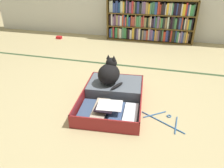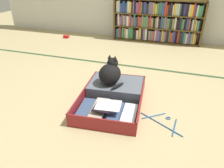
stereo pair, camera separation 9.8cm
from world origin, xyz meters
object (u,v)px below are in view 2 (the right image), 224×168
Objects in this scene: open_suitcase at (113,94)px; small_red_pouch at (66,37)px; black_cat at (111,73)px; bookshelf at (156,22)px; clothes_hanger at (163,122)px.

small_red_pouch is (-1.56, 1.83, -0.03)m from open_suitcase.
bookshelf is at bearing 84.97° from black_cat.
small_red_pouch is at bearing 130.92° from black_cat.
bookshelf is 2.06m from black_cat.
open_suitcase reaches higher than small_red_pouch.
small_red_pouch is (-1.68, -0.32, -0.34)m from bookshelf.
black_cat is at bearing 150.91° from clothes_hanger.
small_red_pouch is at bearing -169.38° from bookshelf.
black_cat is at bearing 121.83° from open_suitcase.
bookshelf reaches higher than open_suitcase.
black_cat reaches higher than open_suitcase.
clothes_hanger is at bearing -80.27° from bookshelf.
bookshelf is 5.18× the size of black_cat.
open_suitcase is 0.57m from clothes_hanger.
clothes_hanger is (0.59, -0.33, -0.23)m from black_cat.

